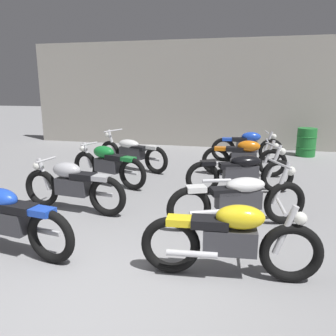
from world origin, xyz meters
TOP-DOWN VIEW (x-y plane):
  - ground_plane at (0.00, 0.00)m, footprint 60.00×60.00m
  - back_wall at (0.00, 9.21)m, footprint 12.81×0.24m
  - motorcycle_left_row_0 at (-1.40, 0.72)m, footprint 1.97×0.51m
  - motorcycle_left_row_1 at (-1.36, 2.26)m, footprint 1.97×0.48m
  - motorcycle_left_row_2 at (-1.42, 3.86)m, footprint 1.91×0.74m
  - motorcycle_left_row_3 at (-1.40, 5.32)m, footprint 2.08×0.96m
  - motorcycle_right_row_0 at (1.34, 0.80)m, footprint 1.97×0.51m
  - motorcycle_right_row_1 at (1.38, 2.24)m, footprint 2.03×1.05m
  - motorcycle_right_row_2 at (1.36, 3.91)m, footprint 2.09×0.93m
  - motorcycle_right_row_3 at (1.39, 5.35)m, footprint 1.97×0.48m
  - motorcycle_right_row_4 at (1.44, 6.91)m, footprint 1.97×0.54m
  - oil_drum at (3.17, 8.20)m, footprint 0.59×0.59m

SIDE VIEW (x-z plane):
  - ground_plane at x=0.00m, z-range 0.00..0.00m
  - oil_drum at x=3.17m, z-range 0.00..0.85m
  - motorcycle_left_row_3 at x=-1.40m, z-range -0.04..0.94m
  - motorcycle_right_row_1 at x=1.38m, z-range -0.04..0.94m
  - motorcycle_right_row_2 at x=1.36m, z-range -0.04..0.94m
  - motorcycle_left_row_0 at x=-1.40m, z-range 0.02..0.90m
  - motorcycle_left_row_1 at x=-1.36m, z-range 0.02..0.90m
  - motorcycle_left_row_2 at x=-1.42m, z-range 0.02..0.90m
  - motorcycle_right_row_0 at x=1.34m, z-range 0.02..0.90m
  - motorcycle_right_row_3 at x=1.39m, z-range 0.02..0.90m
  - motorcycle_right_row_4 at x=1.44m, z-range 0.02..0.90m
  - back_wall at x=0.00m, z-range 0.00..3.60m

